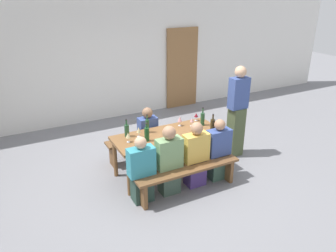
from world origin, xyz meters
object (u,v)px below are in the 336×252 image
seated_guest_near_3 (218,151)px  seated_guest_far_0 (148,137)px  tasting_table (168,139)px  seated_guest_near_0 (142,172)px  wooden_door (182,68)px  wine_glass_3 (128,135)px  bench_near (188,173)px  wine_bottle_0 (127,130)px  wine_bottle_1 (147,134)px  seated_guest_near_1 (169,162)px  standing_host (237,113)px  wine_glass_1 (192,120)px  wine_glass_2 (196,115)px  seated_guest_near_2 (196,156)px  bench_far (151,140)px  wine_bottle_3 (147,126)px  wine_glass_4 (180,119)px  wine_glass_0 (139,130)px  wine_bottle_2 (203,119)px  wine_bottle_4 (213,126)px

seated_guest_near_3 → seated_guest_far_0: bearing=37.1°
tasting_table → seated_guest_near_0: bearing=-143.7°
wooden_door → wine_glass_3: size_ratio=12.54×
seated_guest_far_0 → bench_near: bearing=6.4°
seated_guest_far_0 → wine_bottle_0: bearing=-59.9°
tasting_table → seated_guest_far_0: bearing=104.4°
tasting_table → wine_bottle_1: size_ratio=6.08×
wooden_door → bench_near: size_ratio=1.19×
seated_guest_near_1 → seated_guest_far_0: (0.12, 1.07, -0.03)m
wine_glass_3 → standing_host: 2.19m
seated_guest_far_0 → seated_guest_near_0: bearing=-28.9°
tasting_table → wine_glass_1: size_ratio=12.20×
wine_glass_2 → seated_guest_near_2: seated_guest_near_2 is taller
tasting_table → seated_guest_near_3: seated_guest_near_3 is taller
bench_far → seated_guest_near_1: 1.26m
seated_guest_near_3 → wine_glass_1: bearing=11.5°
wine_bottle_3 → standing_host: standing_host is taller
wine_glass_2 → wine_glass_3: wine_glass_3 is taller
tasting_table → wine_bottle_1: 0.47m
wooden_door → seated_guest_near_1: wooden_door is taller
wine_glass_4 → seated_guest_far_0: bearing=148.1°
seated_guest_near_2 → tasting_table: bearing=22.9°
wine_bottle_1 → seated_guest_near_1: (0.16, -0.46, -0.32)m
seated_guest_far_0 → wine_bottle_3: bearing=-24.8°
wine_glass_0 → wine_glass_3: 0.26m
wine_bottle_0 → seated_guest_far_0: bearing=30.1°
bench_near → wine_bottle_3: wine_bottle_3 is taller
seated_guest_near_2 → wine_glass_3: bearing=59.3°
wine_bottle_1 → wine_glass_1: 0.98m
wine_bottle_2 → seated_guest_near_0: (-1.46, -0.60, -0.37)m
wine_glass_4 → seated_guest_near_2: size_ratio=0.16×
wine_glass_4 → seated_guest_near_0: 1.38m
wine_glass_3 → seated_guest_near_1: 0.78m
wine_bottle_0 → wine_bottle_2: wine_bottle_2 is taller
wine_bottle_1 → wine_glass_4: (0.78, 0.30, 0.01)m
wine_bottle_3 → seated_guest_near_3: bearing=-38.9°
bench_near → wine_glass_3: (-0.71, 0.70, 0.52)m
wine_glass_0 → seated_guest_near_0: 0.80m
wine_glass_4 → tasting_table: bearing=-147.6°
wine_bottle_0 → seated_guest_near_2: bearing=-41.5°
wine_glass_3 → wine_glass_1: bearing=4.3°
wine_glass_1 → wine_glass_2: bearing=41.8°
bench_far → wine_bottle_3: 0.75m
wine_bottle_4 → standing_host: bearing=22.0°
wine_bottle_0 → wine_bottle_3: (0.37, -0.01, 0.01)m
wine_glass_3 → wooden_door: bearing=47.8°
wine_glass_4 → wine_bottle_0: bearing=179.4°
tasting_table → wine_glass_1: bearing=11.9°
wine_bottle_3 → seated_guest_near_1: 0.83m
seated_guest_near_1 → bench_far: bearing=-12.0°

